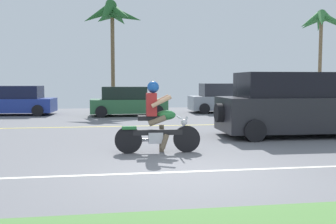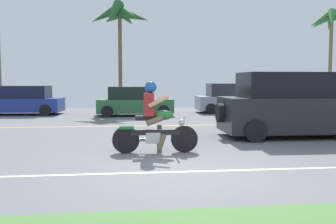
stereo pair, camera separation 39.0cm
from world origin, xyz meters
name	(u,v)px [view 2 (the right image)]	position (x,y,z in m)	size (l,w,h in m)	color
ground	(169,147)	(0.00, 3.00, -0.02)	(56.00, 30.00, 0.04)	slate
lane_line_near	(187,172)	(0.00, 0.07, 0.00)	(50.40, 0.12, 0.01)	silver
lane_line_far	(154,126)	(0.00, 7.72, 0.00)	(50.40, 0.12, 0.01)	yellow
motorcyclist	(154,123)	(-0.45, 2.10, 0.72)	(2.05, 0.67, 1.71)	black
suv_nearby	(300,106)	(4.23, 4.30, 0.96)	(5.08, 2.25, 1.98)	#232328
parked_car_0	(21,101)	(-6.44, 13.64, 0.70)	(4.43, 2.22, 1.48)	navy
parked_car_1	(133,102)	(-0.67, 12.36, 0.68)	(3.79, 2.00, 1.45)	#2D663D
parked_car_2	(233,99)	(4.83, 13.58, 0.74)	(4.16, 2.01, 1.60)	#8C939E
palm_tree_1	(120,18)	(-1.31, 15.31, 5.29)	(3.53, 3.36, 6.24)	brown
palm_tree_2	(331,23)	(11.98, 16.37, 5.37)	(3.08, 2.96, 6.28)	brown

